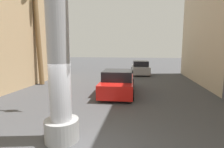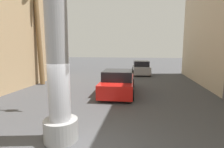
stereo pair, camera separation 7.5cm
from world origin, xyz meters
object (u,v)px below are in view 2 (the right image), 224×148
street_lamp (223,19)px  car_lead (118,83)px  car_far (141,68)px  traffic_light_mast (7,27)px  palm_tree_mid_left (38,29)px

street_lamp → car_lead: street_lamp is taller
car_far → traffic_light_mast: bearing=-116.3°
street_lamp → car_far: 11.43m
street_lamp → car_lead: bearing=173.7°
car_lead → car_far: bearing=80.8°
car_far → street_lamp: bearing=-66.1°
car_lead → palm_tree_mid_left: (-6.81, 1.90, 3.80)m
street_lamp → car_far: size_ratio=1.66×
street_lamp → traffic_light_mast: 11.19m
car_lead → palm_tree_mid_left: bearing=164.4°
street_lamp → palm_tree_mid_left: 12.91m
traffic_light_mast → palm_tree_mid_left: (-1.91, 5.61, 0.54)m
traffic_light_mast → car_lead: size_ratio=1.07×
traffic_light_mast → car_far: size_ratio=1.22×
traffic_light_mast → car_far: 14.76m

